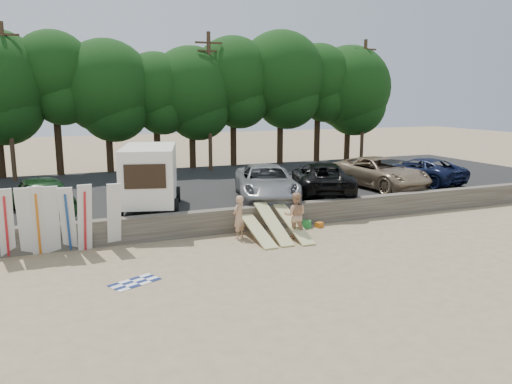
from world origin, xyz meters
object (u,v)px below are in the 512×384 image
car_3 (322,178)px  car_4 (380,173)px  cooler (306,224)px  beachgoer_b (295,215)px  car_2 (266,183)px  box_trailer (150,174)px  car_5 (420,170)px  beachgoer_a (239,217)px  car_1 (41,195)px

car_3 → car_4: 3.84m
cooler → beachgoer_b: bearing=-111.6°
car_2 → car_3: size_ratio=1.02×
car_4 → cooler: size_ratio=15.53×
box_trailer → beachgoer_b: 6.72m
car_4 → beachgoer_b: bearing=-154.9°
box_trailer → car_4: size_ratio=0.80×
car_4 → car_5: car_4 is taller
box_trailer → beachgoer_b: size_ratio=2.56×
car_2 → car_4: bearing=22.1°
box_trailer → car_4: box_trailer is taller
car_2 → beachgoer_b: bearing=-81.1°
car_2 → beachgoer_b: size_ratio=3.19×
box_trailer → car_4: bearing=17.6°
beachgoer_b → cooler: beachgoer_b is taller
beachgoer_a → cooler: 3.37m
car_2 → car_1: bearing=-167.3°
car_5 → beachgoer_b: 11.92m
car_2 → cooler: size_ratio=15.58×
car_3 → beachgoer_b: 6.00m
car_1 → car_4: (17.00, 0.01, -0.02)m
car_3 → beachgoer_a: bearing=54.2°
beachgoer_b → cooler: bearing=-109.3°
car_4 → beachgoer_b: size_ratio=3.18×
car_5 → beachgoer_a: size_ratio=3.00×
car_1 → beachgoer_b: car_1 is taller
beachgoer_b → car_5: bearing=-129.2°
car_3 → car_2: bearing=26.9°
car_5 → cooler: 10.40m
beachgoer_a → cooler: (3.27, 0.42, -0.71)m
car_1 → car_5: 20.03m
car_4 → beachgoer_a: bearing=-164.8°
car_1 → car_5: size_ratio=0.95×
beachgoer_b → cooler: (1.17, 1.24, -0.77)m
beachgoer_a → car_4: bearing=166.0°
car_4 → car_1: bearing=171.9°
car_2 → beachgoer_a: (-2.68, -3.50, -0.65)m
beachgoer_a → beachgoer_b: size_ratio=0.94×
box_trailer → cooler: box_trailer is taller
car_1 → car_3: 13.18m
car_4 → car_2: bearing=177.4°
car_2 → car_3: car_2 is taller
box_trailer → car_4: (12.54, 0.63, -0.73)m
box_trailer → beachgoer_a: 4.75m
car_4 → beachgoer_b: (-7.61, -5.00, -0.59)m
box_trailer → car_1: (-4.46, 0.61, -0.71)m
beachgoer_a → car_5: bearing=162.4°
car_5 → cooler: car_5 is taller
car_1 → car_2: 9.99m
beachgoer_a → cooler: beachgoer_a is taller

